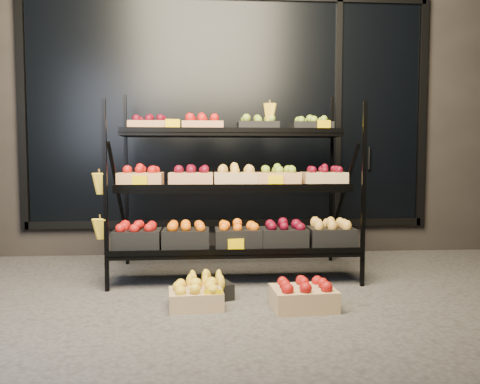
{
  "coord_description": "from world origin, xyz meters",
  "views": [
    {
      "loc": [
        -0.25,
        -3.5,
        1.04
      ],
      "look_at": [
        0.05,
        0.55,
        0.75
      ],
      "focal_mm": 35.0,
      "sensor_mm": 36.0,
      "label": 1
    }
  ],
  "objects": [
    {
      "name": "ground",
      "position": [
        0.0,
        0.0,
        0.0
      ],
      "size": [
        24.0,
        24.0,
        0.0
      ],
      "primitive_type": "plane",
      "color": "#514F4C",
      "rests_on": "ground"
    },
    {
      "name": "floor_crate_midright",
      "position": [
        0.42,
        -0.36,
        0.1
      ],
      "size": [
        0.45,
        0.34,
        0.21
      ],
      "rotation": [
        0.0,
        0.0,
        0.06
      ],
      "color": "tan",
      "rests_on": "ground"
    },
    {
      "name": "display_rack",
      "position": [
        -0.01,
        0.6,
        0.79
      ],
      "size": [
        2.18,
        1.02,
        1.67
      ],
      "color": "black",
      "rests_on": "ground"
    },
    {
      "name": "floor_crate_left",
      "position": [
        -0.32,
        -0.29,
        0.09
      ],
      "size": [
        0.39,
        0.3,
        0.19
      ],
      "rotation": [
        0.0,
        0.0,
        0.08
      ],
      "color": "tan",
      "rests_on": "ground"
    },
    {
      "name": "floor_crate_midleft",
      "position": [
        -0.25,
        -0.08,
        0.09
      ],
      "size": [
        0.42,
        0.37,
        0.19
      ],
      "rotation": [
        0.0,
        0.0,
        0.35
      ],
      "color": "black",
      "rests_on": "ground"
    },
    {
      "name": "building",
      "position": [
        0.0,
        2.59,
        1.75
      ],
      "size": [
        6.0,
        2.08,
        3.5
      ],
      "color": "#2D2826",
      "rests_on": "ground"
    },
    {
      "name": "tag_floor_a",
      "position": [
        -0.2,
        -0.4,
        0.06
      ],
      "size": [
        0.13,
        0.01,
        0.12
      ],
      "primitive_type": "cube",
      "color": "#E8BC00",
      "rests_on": "ground"
    }
  ]
}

